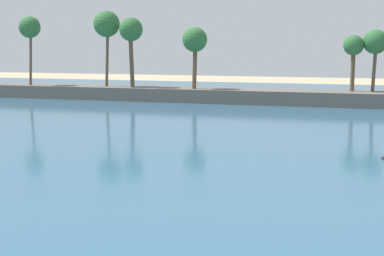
% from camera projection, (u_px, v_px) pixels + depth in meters
% --- Properties ---
extents(sea, '(220.00, 99.23, 0.06)m').
position_uv_depth(sea, '(310.00, 114.00, 65.36)').
color(sea, '#33607F').
rests_on(sea, ground).
extents(palm_headland, '(107.17, 6.00, 12.18)m').
position_uv_depth(palm_headland, '(331.00, 82.00, 73.56)').
color(palm_headland, '#605B54').
rests_on(palm_headland, ground).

